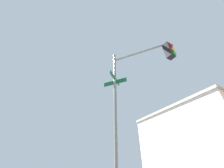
% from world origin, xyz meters
% --- Properties ---
extents(traffic_signal_near, '(2.66, 2.13, 6.33)m').
position_xyz_m(traffic_signal_near, '(-6.20, -5.90, 4.45)').
color(traffic_signal_near, slate).
rests_on(traffic_signal_near, ground_plane).
extents(building_stucco, '(15.40, 22.81, 9.70)m').
position_xyz_m(building_stucco, '(-15.55, 19.26, 4.85)').
color(building_stucco, beige).
rests_on(building_stucco, ground_plane).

